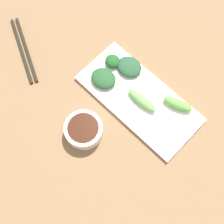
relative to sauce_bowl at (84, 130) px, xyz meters
The scene contains 9 objects.
tabletop 0.11m from the sauce_bowl, 12.47° to the right, with size 2.10×2.10×0.02m, color brown.
sauce_bowl is the anchor object (origin of this frame).
serving_plate 0.18m from the sauce_bowl, 13.39° to the right, with size 0.16×0.36×0.01m, color white.
broccoli_leafy_0 0.22m from the sauce_bowl, 23.50° to the left, with size 0.04×0.05×0.02m, color #1B4F1E.
broccoli_stalk_1 0.18m from the sauce_bowl, 17.90° to the right, with size 0.03×0.10×0.02m, color #65AF50.
broccoli_leafy_2 0.23m from the sauce_bowl, 10.50° to the left, with size 0.06×0.07×0.02m, color #224C2D.
broccoli_stalk_3 0.27m from the sauce_bowl, 29.87° to the right, with size 0.03×0.08×0.03m, color #5EAC43.
broccoli_leafy_4 0.16m from the sauce_bowl, 25.33° to the left, with size 0.06×0.07×0.02m, color #224E28.
chopsticks 0.32m from the sauce_bowl, 80.54° to the left, with size 0.12×0.22×0.01m.
Camera 1 is at (-0.24, -0.21, 0.89)m, focal length 52.63 mm.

